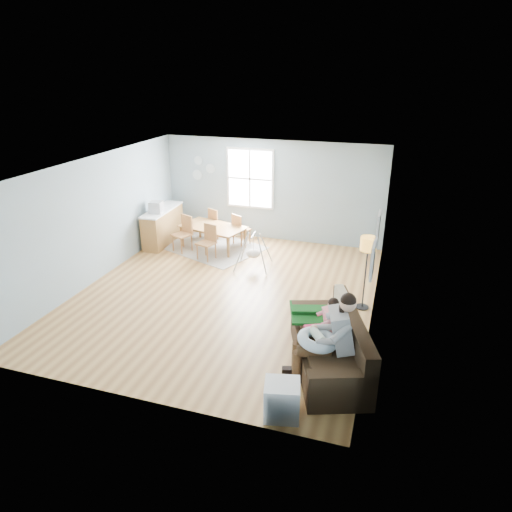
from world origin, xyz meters
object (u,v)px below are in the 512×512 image
(chair_se, at_px, (208,240))
(chair_nw, at_px, (216,222))
(chair_sw, at_px, (184,231))
(monitor, at_px, (156,207))
(toddler, at_px, (326,318))
(sofa, at_px, (332,349))
(counter, at_px, (163,226))
(storage_cube, at_px, (281,400))
(floor_lamp, at_px, (368,250))
(baby_swing, at_px, (253,253))
(father, at_px, (329,335))
(chair_ne, at_px, (239,228))
(dining_table, at_px, (213,237))

(chair_se, distance_m, chair_nw, 1.47)
(chair_sw, bearing_deg, monitor, 177.03)
(toddler, bearing_deg, sofa, -49.30)
(chair_sw, height_order, chair_nw, chair_sw)
(chair_nw, relative_size, counter, 0.50)
(chair_sw, xyz_separation_m, counter, (-0.81, 0.36, -0.06))
(counter, bearing_deg, monitor, -85.34)
(toddler, xyz_separation_m, chair_se, (-3.46, 3.34, -0.26))
(counter, distance_m, monitor, 0.69)
(toddler, xyz_separation_m, storage_cube, (-0.33, -1.50, -0.48))
(chair_se, bearing_deg, floor_lamp, -20.04)
(floor_lamp, height_order, counter, floor_lamp)
(storage_cube, distance_m, baby_swing, 5.03)
(father, relative_size, chair_se, 1.68)
(chair_se, bearing_deg, sofa, -44.24)
(chair_sw, xyz_separation_m, chair_ne, (1.22, 0.80, -0.05))
(floor_lamp, relative_size, chair_nw, 1.75)
(dining_table, bearing_deg, counter, -164.10)
(toddler, distance_m, counter, 6.47)
(sofa, distance_m, chair_sw, 5.84)
(sofa, distance_m, chair_ne, 5.62)
(dining_table, xyz_separation_m, chair_ne, (0.61, 0.41, 0.19))
(father, height_order, monitor, father)
(toddler, relative_size, chair_sw, 0.94)
(toddler, distance_m, monitor, 6.26)
(dining_table, relative_size, chair_sw, 1.79)
(sofa, height_order, baby_swing, sofa)
(chair_ne, bearing_deg, counter, -167.69)
(sofa, relative_size, counter, 1.41)
(storage_cube, bearing_deg, chair_sw, 127.25)
(monitor, bearing_deg, storage_cube, -47.87)
(counter, bearing_deg, chair_nw, 31.57)
(dining_table, bearing_deg, floor_lamp, -13.14)
(toddler, bearing_deg, father, -76.27)
(toddler, height_order, storage_cube, toddler)
(chair_sw, height_order, baby_swing, chair_sw)
(chair_se, height_order, chair_ne, chair_se)
(chair_sw, relative_size, chair_ne, 1.09)
(sofa, height_order, father, father)
(toddler, height_order, counter, toddler)
(chair_sw, xyz_separation_m, monitor, (-0.78, 0.04, 0.56))
(chair_sw, bearing_deg, counter, 156.00)
(father, bearing_deg, toddler, 103.73)
(father, bearing_deg, chair_ne, 122.45)
(father, xyz_separation_m, chair_ne, (-3.16, 4.97, -0.30))
(chair_sw, bearing_deg, chair_ne, 33.29)
(sofa, relative_size, baby_swing, 2.64)
(toddler, bearing_deg, dining_table, 131.96)
(chair_sw, relative_size, chair_se, 1.07)
(sofa, bearing_deg, chair_ne, 124.51)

